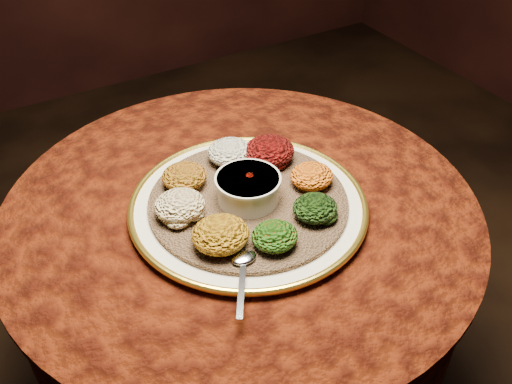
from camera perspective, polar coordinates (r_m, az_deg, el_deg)
table at (r=1.27m, az=-1.42°, el=-7.38°), size 0.96×0.96×0.73m
platter at (r=1.12m, az=-0.78°, el=-1.36°), size 0.47×0.47×0.02m
injera at (r=1.11m, az=-0.79°, el=-0.93°), size 0.42×0.42×0.01m
stew_bowl at (r=1.09m, az=-0.80°, el=0.51°), size 0.13×0.13×0.05m
spoon at (r=0.98m, az=-1.27°, el=-7.04°), size 0.10×0.13×0.01m
portion_ayib at (r=1.20m, az=-2.63°, el=4.03°), size 0.10×0.09×0.05m
portion_kitfo at (r=1.20m, az=1.33°, el=4.12°), size 0.11×0.10×0.05m
portion_tikil at (r=1.14m, az=5.59°, el=1.60°), size 0.09×0.08×0.04m
portion_gomen at (r=1.06m, az=5.92°, el=-1.61°), size 0.09×0.08×0.04m
portion_mixveg at (r=1.00m, az=1.88°, el=-4.43°), size 0.08×0.08×0.04m
portion_kik at (r=1.00m, az=-3.57°, el=-4.25°), size 0.10×0.10×0.05m
portion_timatim at (r=1.07m, az=-7.64°, el=-1.34°), size 0.10×0.09×0.05m
portion_shiro at (r=1.14m, az=-7.17°, el=1.56°), size 0.09×0.09×0.04m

